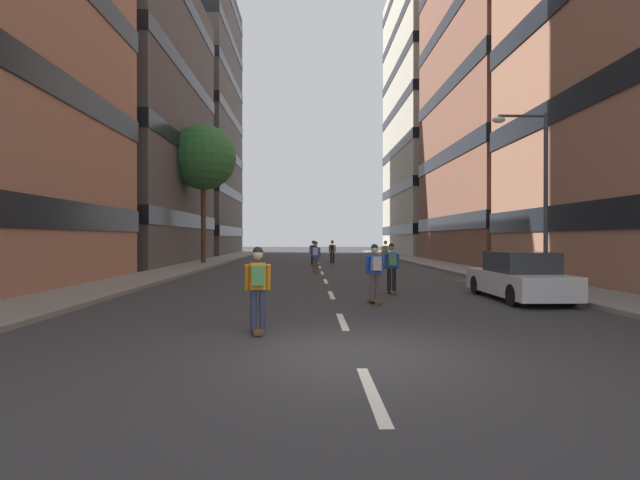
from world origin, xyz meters
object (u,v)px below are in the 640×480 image
parked_car_near (519,278)px  skater_4 (316,255)px  skater_1 (375,270)px  streetlamp_right (536,180)px  skater_2 (392,265)px  skater_6 (313,251)px  skater_5 (332,250)px  street_tree_near (203,158)px  skater_0 (385,252)px  skater_3 (258,284)px

parked_car_near → skater_4: (-6.24, 11.34, 0.32)m
skater_1 → skater_4: 12.18m
parked_car_near → streetlamp_right: 4.79m
skater_2 → skater_4: 9.95m
skater_2 → skater_6: same height
skater_1 → skater_5: 21.10m
skater_6 → street_tree_near: bearing=169.2°
parked_car_near → streetlamp_right: size_ratio=0.68×
street_tree_near → parked_car_near: bearing=-53.8°
street_tree_near → skater_2: size_ratio=5.67×
skater_4 → streetlamp_right: bearing=-46.6°
skater_4 → skater_2: bearing=-75.4°
parked_car_near → skater_0: bearing=95.6°
skater_2 → skater_4: same height
skater_0 → skater_2: (-2.18, -14.17, 0.00)m
skater_0 → skater_6: same height
street_tree_near → skater_5: 11.69m
streetlamp_right → skater_1: 8.08m
street_tree_near → skater_3: street_tree_near is taller
parked_car_near → street_tree_near: street_tree_near is taller
skater_2 → skater_6: bearing=98.9°
streetlamp_right → skater_0: size_ratio=3.65×
street_tree_near → streetlamp_right: (16.22, -16.83, -3.68)m
skater_4 → skater_6: bearing=90.4°
skater_1 → streetlamp_right: bearing=27.7°
skater_2 → skater_4: size_ratio=1.00×
streetlamp_right → skater_3: size_ratio=3.65×
parked_car_near → skater_3: bearing=-147.5°
street_tree_near → skater_3: bearing=-74.9°
parked_car_near → skater_1: bearing=-171.0°
skater_0 → skater_5: bearing=126.1°
skater_0 → skater_6: 5.19m
streetlamp_right → skater_5: (-6.74, 17.63, -3.12)m
skater_4 → skater_6: 6.68m
skater_6 → skater_3: bearing=-93.6°
skater_4 → skater_5: bearing=81.1°
skater_1 → skater_4: bearing=97.3°
skater_5 → street_tree_near: bearing=-175.1°
streetlamp_right → skater_2: 6.53m
streetlamp_right → skater_1: bearing=-152.3°
skater_1 → skater_3: 5.16m
skater_2 → skater_6: size_ratio=1.00×
skater_1 → skater_2: size_ratio=1.00×
skater_1 → skater_6: 18.83m
street_tree_near → skater_5: bearing=4.9°
skater_0 → skater_5: 5.55m
skater_1 → skater_4: same height
parked_car_near → skater_6: skater_6 is taller
parked_car_near → skater_2: skater_2 is taller
parked_car_near → skater_3: skater_3 is taller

